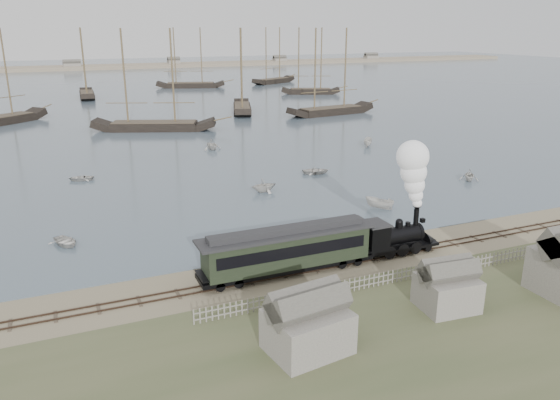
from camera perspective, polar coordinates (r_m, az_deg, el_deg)
name	(u,v)px	position (r m, az deg, el deg)	size (l,w,h in m)	color
ground	(343,253)	(51.27, 6.62, -5.57)	(600.00, 600.00, 0.00)	gray
harbor_water	(114,84)	(213.01, -16.94, 11.53)	(600.00, 336.00, 0.06)	#455362
rail_track	(354,261)	(49.68, 7.76, -6.35)	(120.00, 1.80, 0.16)	#3C2B21
picket_fence_west	(314,300)	(42.91, 3.60, -10.35)	(19.00, 0.10, 1.20)	slate
picket_fence_east	(507,262)	(53.15, 22.61, -6.03)	(15.00, 0.10, 1.20)	slate
shed_left	(307,350)	(36.93, 2.87, -15.39)	(5.00, 4.00, 4.10)	slate
shed_mid	(445,308)	(43.53, 16.90, -10.72)	(4.00, 3.50, 3.60)	slate
far_spit	(94,69)	(292.39, -18.87, 12.83)	(500.00, 20.00, 1.80)	tan
locomotive	(410,205)	(51.02, 13.43, -0.47)	(8.13, 3.03, 10.13)	black
passenger_coach	(287,249)	(45.95, 0.75, -5.11)	(15.37, 2.96, 3.73)	black
beached_dinghy	(284,257)	(49.27, 0.41, -5.99)	(3.47, 2.48, 0.72)	beige
rowboat_0	(66,242)	(56.45, -21.50, -4.07)	(3.40, 2.43, 0.70)	beige
rowboat_1	(264,185)	(69.12, -1.70, 1.56)	(3.36, 2.90, 1.77)	beige
rowboat_2	(379,203)	(63.78, 10.35, -0.35)	(3.38, 1.27, 1.30)	beige
rowboat_3	(316,171)	(78.17, 3.77, 3.06)	(3.85, 2.75, 0.80)	beige
rowboat_4	(469,175)	(78.65, 19.17, 2.49)	(3.00, 2.59, 1.58)	beige
rowboat_5	(368,142)	(97.25, 9.14, 5.97)	(3.60, 1.35, 1.39)	beige
rowboat_6	(81,178)	(79.33, -20.08, 2.19)	(3.34, 2.39, 0.69)	beige
rowboat_7	(212,144)	(94.03, -7.14, 5.79)	(3.48, 3.00, 1.83)	beige
schooner_2	(151,80)	(113.03, -13.32, 12.11)	(24.48, 5.65, 20.00)	black
schooner_3	(241,70)	(134.65, -4.07, 13.35)	(19.55, 4.51, 20.00)	black
schooner_4	(332,72)	(131.39, 5.44, 13.21)	(22.46, 5.18, 20.00)	black
schooner_5	(311,61)	(171.97, 3.26, 14.30)	(17.90, 4.13, 20.00)	black
schooner_7	(84,63)	(172.07, -19.84, 13.32)	(18.75, 4.33, 20.00)	black
schooner_8	(189,58)	(192.77, -9.46, 14.46)	(23.00, 5.31, 20.00)	black
schooner_9	(274,55)	(205.50, -0.67, 14.88)	(20.05, 4.63, 20.00)	black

